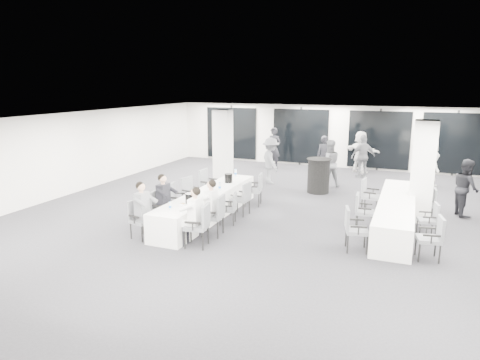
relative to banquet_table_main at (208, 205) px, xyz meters
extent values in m
cube|color=#242429|center=(1.38, 0.97, -0.39)|extent=(14.00, 16.00, 0.02)
cube|color=silver|center=(1.38, 0.97, 2.43)|extent=(14.00, 16.00, 0.02)
cube|color=silver|center=(-5.63, 0.97, 1.02)|extent=(0.02, 16.00, 2.80)
cube|color=silver|center=(1.38, 8.98, 1.02)|extent=(14.00, 0.02, 2.80)
cube|color=silver|center=(1.38, -7.04, 1.02)|extent=(14.00, 0.02, 2.80)
cube|color=black|center=(1.38, 8.91, 0.98)|extent=(13.60, 0.06, 2.50)
cube|color=silver|center=(-1.42, 4.17, 1.02)|extent=(0.60, 0.60, 2.80)
cube|color=silver|center=(5.58, 1.97, 1.02)|extent=(0.60, 0.60, 2.80)
cube|color=white|center=(0.00, 0.00, 0.00)|extent=(0.90, 5.00, 0.75)
cube|color=white|center=(5.01, 1.15, 0.00)|extent=(0.90, 5.00, 0.75)
cylinder|color=black|center=(2.30, 4.05, 0.22)|extent=(0.76, 0.76, 1.19)
cylinder|color=black|center=(2.30, 4.05, 0.82)|extent=(0.87, 0.87, 0.02)
cube|color=#585C61|center=(-0.75, -2.13, 0.08)|extent=(0.56, 0.58, 0.08)
cube|color=#585C61|center=(-0.97, -2.08, 0.35)|extent=(0.16, 0.46, 0.46)
cylinder|color=black|center=(-0.90, -1.89, -0.17)|extent=(0.04, 0.04, 0.41)
cylinder|color=black|center=(-0.99, -2.28, -0.17)|extent=(0.04, 0.04, 0.41)
cylinder|color=black|center=(-0.51, -1.98, -0.17)|extent=(0.04, 0.04, 0.41)
cylinder|color=black|center=(-0.60, -2.37, -0.17)|extent=(0.04, 0.04, 0.41)
cube|color=black|center=(-0.69, -1.89, 0.25)|extent=(0.34, 0.12, 0.04)
cube|color=black|center=(-0.81, -2.38, 0.25)|extent=(0.34, 0.12, 0.04)
cube|color=#585C61|center=(-0.75, -1.16, 0.09)|extent=(0.50, 0.52, 0.08)
cube|color=#585C61|center=(-0.98, -1.18, 0.36)|extent=(0.09, 0.48, 0.47)
cylinder|color=black|center=(-0.97, -0.97, -0.16)|extent=(0.04, 0.04, 0.42)
cylinder|color=black|center=(-0.94, -1.38, -0.16)|extent=(0.04, 0.04, 0.42)
cylinder|color=black|center=(-0.56, -0.95, -0.16)|extent=(0.04, 0.04, 0.42)
cylinder|color=black|center=(-0.53, -1.36, -0.16)|extent=(0.04, 0.04, 0.42)
cube|color=black|center=(-0.76, -0.91, 0.26)|extent=(0.35, 0.06, 0.04)
cube|color=black|center=(-0.74, -1.42, 0.26)|extent=(0.35, 0.06, 0.04)
cube|color=#585C61|center=(-0.75, -0.32, 0.10)|extent=(0.55, 0.57, 0.08)
cube|color=#585C61|center=(-0.98, -0.36, 0.38)|extent=(0.13, 0.49, 0.48)
cylinder|color=black|center=(-0.99, -0.15, -0.16)|extent=(0.04, 0.04, 0.43)
cylinder|color=black|center=(-0.93, -0.56, -0.16)|extent=(0.04, 0.04, 0.43)
cylinder|color=black|center=(-0.57, -0.08, -0.16)|extent=(0.04, 0.04, 0.43)
cylinder|color=black|center=(-0.51, -0.50, -0.16)|extent=(0.04, 0.04, 0.43)
cube|color=black|center=(-0.79, -0.06, 0.27)|extent=(0.36, 0.09, 0.04)
cube|color=black|center=(-0.71, -0.58, 0.27)|extent=(0.36, 0.09, 0.04)
cube|color=#585C61|center=(-0.75, 0.48, 0.10)|extent=(0.58, 0.60, 0.08)
cube|color=#585C61|center=(-0.97, 0.53, 0.38)|extent=(0.17, 0.48, 0.48)
cylinder|color=black|center=(-0.91, 0.73, -0.16)|extent=(0.04, 0.04, 0.43)
cylinder|color=black|center=(-1.00, 0.32, -0.16)|extent=(0.04, 0.04, 0.43)
cylinder|color=black|center=(-0.50, 0.63, -0.16)|extent=(0.04, 0.04, 0.43)
cylinder|color=black|center=(-0.59, 0.23, -0.16)|extent=(0.04, 0.04, 0.43)
cube|color=black|center=(-0.69, 0.73, 0.27)|extent=(0.36, 0.12, 0.04)
cube|color=black|center=(-0.81, 0.22, 0.27)|extent=(0.36, 0.12, 0.04)
cube|color=#585C61|center=(-0.75, 1.65, 0.11)|extent=(0.52, 0.54, 0.09)
cube|color=#585C61|center=(-0.99, 1.66, 0.40)|extent=(0.09, 0.50, 0.50)
cylinder|color=black|center=(-0.96, 1.88, -0.15)|extent=(0.04, 0.04, 0.44)
cylinder|color=black|center=(-0.98, 1.45, -0.15)|extent=(0.04, 0.04, 0.44)
cylinder|color=black|center=(-0.52, 1.86, -0.15)|extent=(0.04, 0.04, 0.44)
cylinder|color=black|center=(-0.54, 1.43, -0.15)|extent=(0.04, 0.04, 0.44)
cube|color=black|center=(-0.74, 1.92, 0.29)|extent=(0.37, 0.06, 0.04)
cube|color=black|center=(-0.76, 1.38, 0.29)|extent=(0.37, 0.06, 0.04)
cube|color=#585C61|center=(0.75, -2.12, 0.11)|extent=(0.58, 0.60, 0.09)
cube|color=#585C61|center=(0.99, -2.08, 0.41)|extent=(0.15, 0.50, 0.50)
cylinder|color=black|center=(1.00, -2.30, -0.15)|extent=(0.04, 0.04, 0.45)
cylinder|color=black|center=(0.93, -1.87, -0.15)|extent=(0.04, 0.04, 0.45)
cylinder|color=black|center=(0.57, -2.37, -0.15)|extent=(0.04, 0.04, 0.45)
cylinder|color=black|center=(0.50, -1.94, -0.15)|extent=(0.04, 0.04, 0.45)
cube|color=black|center=(0.80, -2.39, 0.30)|extent=(0.37, 0.10, 0.04)
cube|color=black|center=(0.70, -1.85, 0.30)|extent=(0.37, 0.10, 0.04)
cube|color=#585C61|center=(0.75, -1.28, 0.11)|extent=(0.56, 0.57, 0.09)
cube|color=#585C61|center=(0.99, -1.25, 0.41)|extent=(0.12, 0.50, 0.50)
cylinder|color=black|center=(0.99, -1.47, -0.15)|extent=(0.04, 0.04, 0.45)
cylinder|color=black|center=(0.94, -1.04, -0.15)|extent=(0.04, 0.04, 0.45)
cylinder|color=black|center=(0.56, -1.52, -0.15)|extent=(0.04, 0.04, 0.45)
cylinder|color=black|center=(0.51, -1.09, -0.15)|extent=(0.04, 0.04, 0.45)
cube|color=black|center=(0.78, -1.55, 0.30)|extent=(0.37, 0.08, 0.04)
cube|color=black|center=(0.72, -1.01, 0.30)|extent=(0.37, 0.08, 0.04)
cube|color=#585C61|center=(0.75, -0.31, 0.03)|extent=(0.51, 0.53, 0.07)
cube|color=#585C61|center=(0.94, -0.26, 0.28)|extent=(0.16, 0.42, 0.42)
cylinder|color=black|center=(0.97, -0.44, -0.19)|extent=(0.03, 0.03, 0.37)
cylinder|color=black|center=(0.88, -0.09, -0.19)|extent=(0.03, 0.03, 0.37)
cylinder|color=black|center=(0.62, -0.53, -0.19)|extent=(0.03, 0.03, 0.37)
cylinder|color=black|center=(0.53, -0.18, -0.19)|extent=(0.03, 0.03, 0.37)
cube|color=black|center=(0.81, -0.53, 0.19)|extent=(0.31, 0.11, 0.04)
cube|color=black|center=(0.69, -0.09, 0.19)|extent=(0.31, 0.11, 0.04)
cube|color=#585C61|center=(0.75, 0.59, 0.08)|extent=(0.51, 0.53, 0.08)
cube|color=#585C61|center=(0.97, 0.57, 0.35)|extent=(0.11, 0.47, 0.46)
cylinder|color=black|center=(0.93, 0.37, -0.17)|extent=(0.04, 0.04, 0.41)
cylinder|color=black|center=(0.97, 0.77, -0.17)|extent=(0.04, 0.04, 0.41)
cylinder|color=black|center=(0.53, 0.41, -0.17)|extent=(0.04, 0.04, 0.41)
cylinder|color=black|center=(0.57, 0.81, -0.17)|extent=(0.04, 0.04, 0.41)
cube|color=black|center=(0.72, 0.34, 0.25)|extent=(0.35, 0.07, 0.04)
cube|color=black|center=(0.78, 0.84, 0.25)|extent=(0.35, 0.07, 0.04)
cube|color=#585C61|center=(0.75, 1.67, 0.11)|extent=(0.58, 0.60, 0.09)
cube|color=#585C61|center=(0.98, 1.71, 0.40)|extent=(0.16, 0.50, 0.49)
cylinder|color=black|center=(1.00, 1.50, -0.16)|extent=(0.04, 0.04, 0.44)
cylinder|color=black|center=(0.92, 1.92, -0.16)|extent=(0.04, 0.04, 0.44)
cylinder|color=black|center=(0.58, 1.42, -0.16)|extent=(0.04, 0.04, 0.44)
cylinder|color=black|center=(0.50, 1.84, -0.16)|extent=(0.04, 0.04, 0.44)
cube|color=black|center=(0.80, 1.41, 0.29)|extent=(0.37, 0.11, 0.04)
cube|color=black|center=(0.70, 1.93, 0.29)|extent=(0.37, 0.11, 0.04)
cube|color=#585C61|center=(4.26, -0.96, 0.10)|extent=(0.59, 0.61, 0.08)
cube|color=#585C61|center=(4.03, -1.01, 0.39)|extent=(0.17, 0.49, 0.49)
cylinder|color=black|center=(4.00, -0.80, -0.16)|extent=(0.04, 0.04, 0.43)
cylinder|color=black|center=(4.10, -1.21, -0.16)|extent=(0.04, 0.04, 0.43)
cylinder|color=black|center=(4.41, -0.70, -0.16)|extent=(0.04, 0.04, 0.43)
cylinder|color=black|center=(4.51, -1.11, -0.16)|extent=(0.04, 0.04, 0.43)
cube|color=black|center=(4.20, -0.70, 0.28)|extent=(0.36, 0.12, 0.04)
cube|color=black|center=(4.32, -1.21, 0.28)|extent=(0.36, 0.12, 0.04)
cube|color=#585C61|center=(4.26, 0.70, 0.07)|extent=(0.47, 0.49, 0.08)
cube|color=#585C61|center=(4.04, 0.69, 0.33)|extent=(0.08, 0.45, 0.45)
cylinder|color=black|center=(4.05, 0.89, -0.17)|extent=(0.04, 0.04, 0.40)
cylinder|color=black|center=(4.07, 0.49, -0.17)|extent=(0.04, 0.04, 0.40)
cylinder|color=black|center=(4.44, 0.90, -0.17)|extent=(0.04, 0.04, 0.40)
cylinder|color=black|center=(4.46, 0.51, -0.17)|extent=(0.04, 0.04, 0.40)
cube|color=black|center=(4.25, 0.94, 0.23)|extent=(0.34, 0.05, 0.04)
cube|color=black|center=(4.27, 0.45, 0.23)|extent=(0.34, 0.05, 0.04)
cube|color=#585C61|center=(4.26, 2.28, 0.10)|extent=(0.53, 0.55, 0.08)
cube|color=#585C61|center=(4.03, 2.30, 0.38)|extent=(0.11, 0.49, 0.48)
cylinder|color=black|center=(4.07, 2.51, -0.16)|extent=(0.04, 0.04, 0.43)
cylinder|color=black|center=(4.03, 2.09, -0.16)|extent=(0.04, 0.04, 0.43)
cylinder|color=black|center=(4.49, 2.47, -0.16)|extent=(0.04, 0.04, 0.43)
cylinder|color=black|center=(4.45, 2.05, -0.16)|extent=(0.04, 0.04, 0.43)
cube|color=black|center=(4.28, 2.54, 0.28)|extent=(0.36, 0.08, 0.04)
cube|color=black|center=(4.23, 2.02, 0.28)|extent=(0.36, 0.08, 0.04)
cube|color=#585C61|center=(5.76, -0.89, 0.09)|extent=(0.55, 0.57, 0.08)
cube|color=#585C61|center=(5.98, -0.85, 0.36)|extent=(0.14, 0.47, 0.47)
cylinder|color=black|center=(6.00, -1.05, -0.16)|extent=(0.04, 0.04, 0.42)
cylinder|color=black|center=(5.92, -0.65, -0.16)|extent=(0.04, 0.04, 0.42)
cylinder|color=black|center=(5.59, -1.13, -0.16)|extent=(0.04, 0.04, 0.42)
cylinder|color=black|center=(5.52, -0.72, -0.16)|extent=(0.04, 0.04, 0.42)
cube|color=black|center=(5.80, -1.14, 0.26)|extent=(0.35, 0.10, 0.04)
cube|color=black|center=(5.71, -0.64, 0.26)|extent=(0.35, 0.10, 0.04)
cube|color=#585C61|center=(5.76, 0.68, 0.03)|extent=(0.49, 0.51, 0.07)
cube|color=#585C61|center=(5.95, 0.72, 0.28)|extent=(0.14, 0.42, 0.42)
cylinder|color=black|center=(5.97, 0.54, -0.19)|extent=(0.03, 0.03, 0.37)
cylinder|color=black|center=(5.90, 0.90, -0.19)|extent=(0.03, 0.03, 0.37)
cylinder|color=black|center=(5.62, 0.47, -0.19)|extent=(0.03, 0.03, 0.37)
cylinder|color=black|center=(5.54, 0.82, -0.19)|extent=(0.03, 0.03, 0.37)
cube|color=black|center=(5.80, 0.46, 0.19)|extent=(0.31, 0.10, 0.04)
cube|color=black|center=(5.71, 0.90, 0.19)|extent=(0.31, 0.10, 0.04)
cube|color=#585C61|center=(5.76, 2.19, 0.05)|extent=(0.45, 0.47, 0.08)
cube|color=#585C61|center=(5.96, 2.20, 0.30)|extent=(0.08, 0.43, 0.43)
cylinder|color=black|center=(5.95, 2.01, -0.18)|extent=(0.03, 0.03, 0.38)
cylinder|color=black|center=(5.93, 2.38, -0.18)|extent=(0.03, 0.03, 0.38)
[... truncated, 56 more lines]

